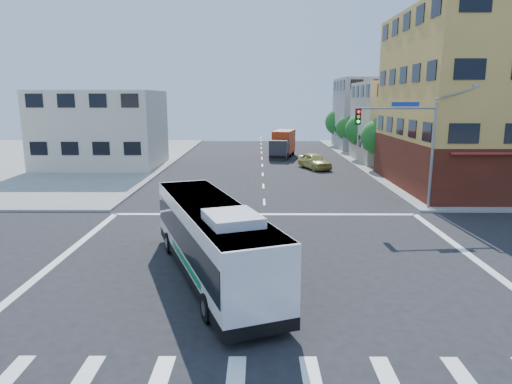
{
  "coord_description": "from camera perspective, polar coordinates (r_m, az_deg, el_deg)",
  "views": [
    {
      "loc": [
        -0.41,
        -18.51,
        7.22
      ],
      "look_at": [
        -0.54,
        5.37,
        2.3
      ],
      "focal_mm": 32.0,
      "sensor_mm": 36.0,
      "label": 1
    }
  ],
  "objects": [
    {
      "name": "parked_car",
      "position": [
        47.83,
        7.32,
        3.86
      ],
      "size": [
        3.53,
        5.18,
        1.64
      ],
      "primitive_type": "imported",
      "rotation": [
        0.0,
        0.0,
        0.37
      ],
      "color": "#B3A748",
      "rests_on": "ground"
    },
    {
      "name": "street_tree_b",
      "position": [
        55.92,
        13.16,
        7.79
      ],
      "size": [
        3.8,
        3.8,
        5.79
      ],
      "color": "#321D12",
      "rests_on": "ground"
    },
    {
      "name": "ground",
      "position": [
        19.88,
        1.49,
        -9.67
      ],
      "size": [
        120.0,
        120.0,
        0.0
      ],
      "primitive_type": "plane",
      "color": "black",
      "rests_on": "ground"
    },
    {
      "name": "street_tree_a",
      "position": [
        48.18,
        15.24,
        6.92
      ],
      "size": [
        3.6,
        3.6,
        5.53
      ],
      "color": "#321D12",
      "rests_on": "ground"
    },
    {
      "name": "box_truck",
      "position": [
        56.87,
        3.35,
        5.94
      ],
      "size": [
        3.62,
        7.56,
        3.28
      ],
      "rotation": [
        0.0,
        0.0,
        -0.22
      ],
      "color": "#28272B",
      "rests_on": "ground"
    },
    {
      "name": "signal_mast_ne",
      "position": [
        30.72,
        18.44,
        6.87
      ],
      "size": [
        7.91,
        1.13,
        8.07
      ],
      "color": "slate",
      "rests_on": "ground"
    },
    {
      "name": "building_west",
      "position": [
        51.36,
        -18.72,
        7.45
      ],
      "size": [
        12.06,
        10.06,
        8.0
      ],
      "color": "beige",
      "rests_on": "ground"
    },
    {
      "name": "street_tree_c",
      "position": [
        63.75,
        11.57,
        8.03
      ],
      "size": [
        3.4,
        3.4,
        5.29
      ],
      "color": "#321D12",
      "rests_on": "ground"
    },
    {
      "name": "transit_bus",
      "position": [
        18.58,
        -5.53,
        -5.84
      ],
      "size": [
        6.31,
        11.58,
        3.39
      ],
      "rotation": [
        0.0,
        0.0,
        0.36
      ],
      "color": "black",
      "rests_on": "ground"
    },
    {
      "name": "street_tree_d",
      "position": [
        71.58,
        10.34,
        8.78
      ],
      "size": [
        4.0,
        4.0,
        6.03
      ],
      "color": "#321D12",
      "rests_on": "ground"
    },
    {
      "name": "building_east_far",
      "position": [
        68.76,
        15.17,
        9.4
      ],
      "size": [
        12.06,
        10.06,
        10.0
      ],
      "color": "gray",
      "rests_on": "ground"
    },
    {
      "name": "building_east_near",
      "position": [
        55.36,
        18.82,
        8.22
      ],
      "size": [
        12.06,
        10.06,
        9.0
      ],
      "color": "tan",
      "rests_on": "ground"
    }
  ]
}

